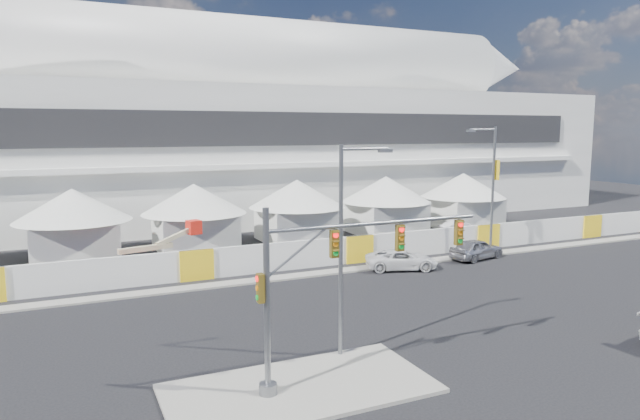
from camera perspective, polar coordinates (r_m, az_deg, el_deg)
name	(u,v)px	position (r m, az deg, el deg)	size (l,w,h in m)	color
ground	(394,340)	(27.47, 7.41, -12.72)	(160.00, 160.00, 0.00)	black
median_island	(300,388)	(22.42, -2.01, -17.40)	(10.00, 5.00, 0.15)	gray
far_curb	(523,250)	(49.02, 19.63, -3.79)	(80.00, 1.20, 0.12)	gray
stadium	(269,132)	(67.09, -5.11, 7.78)	(80.00, 24.80, 21.98)	silver
tent_row	(248,208)	(48.33, -7.24, 0.17)	(53.40, 8.40, 5.40)	silver
hoarding_fence	(359,249)	(42.16, 3.91, -3.91)	(70.00, 0.25, 2.00)	silver
scaffold_tower	(543,157)	(83.15, 21.43, 4.92)	(4.40, 4.40, 12.00)	#595B60
sedan_silver	(476,249)	(44.67, 15.36, -3.78)	(4.64, 1.87, 1.58)	#9A9A9E
pickup_curb	(402,260)	(40.41, 8.17, -4.93)	(5.02, 2.31, 1.39)	silver
lot_car_a	(461,228)	(54.42, 13.93, -1.78)	(4.03, 1.40, 1.33)	white
traffic_mast	(320,285)	(21.28, -0.03, -7.52)	(9.39, 0.67, 6.86)	gray
streetlight_median	(346,236)	(23.93, 2.60, -2.58)	(2.48, 0.25, 8.97)	gray
streetlight_curb	(491,181)	(45.77, 16.72, 2.76)	(2.95, 0.66, 9.96)	slate
boom_lift	(140,265)	(39.39, -17.59, -5.22)	(7.01, 2.28, 3.47)	red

